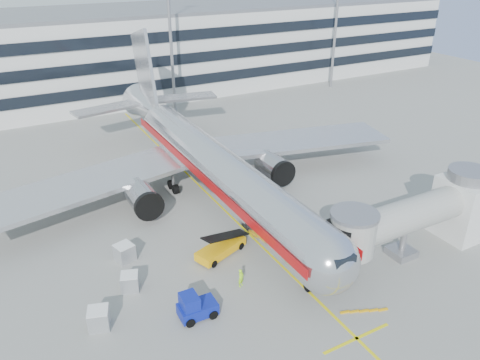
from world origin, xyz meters
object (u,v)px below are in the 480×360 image
main_jet (206,159)px  cargo_container_left (130,282)px  cargo_container_right (124,253)px  belt_loader (221,248)px  baggage_tug (195,307)px  cargo_container_front (99,318)px  ramp_worker (241,278)px

main_jet → cargo_container_left: size_ratio=28.66×
main_jet → cargo_container_right: main_jet is taller
belt_loader → cargo_container_left: 8.80m
baggage_tug → cargo_container_front: (-6.69, 2.43, -0.15)m
ramp_worker → cargo_container_left: bearing=125.0°
baggage_tug → ramp_worker: 5.06m
baggage_tug → cargo_container_right: 10.12m
cargo_container_right → ramp_worker: size_ratio=1.14×
cargo_container_right → ramp_worker: bearing=-47.7°
cargo_container_right → ramp_worker: (7.47, -8.21, 0.01)m
cargo_container_left → ramp_worker: ramp_worker is taller
cargo_container_right → cargo_container_front: (-4.04, -7.33, -0.00)m
belt_loader → cargo_container_right: size_ratio=2.90×
cargo_container_left → cargo_container_right: 4.27m
main_jet → baggage_tug: (-9.35, -18.08, -3.28)m
cargo_container_right → cargo_container_front: 8.37m
cargo_container_right → cargo_container_front: bearing=-118.8°
cargo_container_right → ramp_worker: 11.10m
main_jet → cargo_container_front: (-16.04, -15.65, -3.43)m
baggage_tug → ramp_worker: size_ratio=1.79×
belt_loader → cargo_container_left: belt_loader is taller
belt_loader → ramp_worker: (-0.54, -4.85, 0.10)m
belt_loader → baggage_tug: belt_loader is taller
belt_loader → cargo_container_left: (-8.76, -0.85, 0.02)m
cargo_container_left → ramp_worker: bearing=-25.9°
belt_loader → baggage_tug: 8.35m
baggage_tug → cargo_container_left: size_ratio=1.66×
main_jet → cargo_container_left: (-12.76, -12.53, -3.49)m
main_jet → baggage_tug: bearing=-117.3°
belt_loader → cargo_container_right: 8.68m
cargo_container_right → cargo_container_front: size_ratio=0.99×
main_jet → ramp_worker: size_ratio=30.96×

